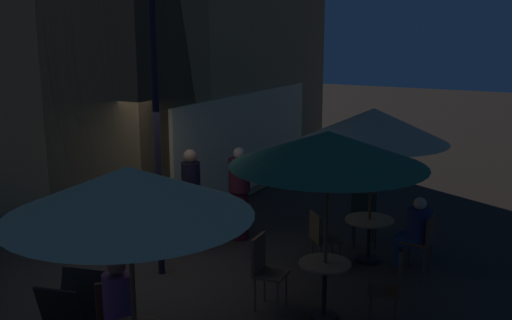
{
  "coord_description": "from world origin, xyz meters",
  "views": [
    {
      "loc": [
        -6.68,
        -5.42,
        3.72
      ],
      "look_at": [
        1.86,
        -0.84,
        1.53
      ],
      "focal_mm": 41.94,
      "sensor_mm": 36.0,
      "label": 1
    }
  ],
  "objects_px": {
    "patio_umbrella_2": "(128,192)",
    "patron_standing_3": "(191,199)",
    "cafe_chair_3": "(364,214)",
    "cafe_table_1": "(369,230)",
    "street_lamp_near_corner": "(153,39)",
    "cafe_chair_4": "(321,234)",
    "patio_umbrella_0": "(328,149)",
    "cafe_chair_2": "(424,238)",
    "cafe_chair_1": "(391,285)",
    "patron_seated_1": "(120,307)",
    "cafe_chair_0": "(264,265)",
    "patron_seated_0": "(415,229)",
    "patron_standing_2": "(239,194)",
    "menu_sandwich_board": "(72,313)",
    "cafe_chair_6": "(117,314)",
    "patio_umbrella_1": "(374,126)",
    "cafe_table_0": "(325,280)"
  },
  "relations": [
    {
      "from": "menu_sandwich_board",
      "to": "cafe_chair_2",
      "type": "relative_size",
      "value": 0.95
    },
    {
      "from": "menu_sandwich_board",
      "to": "cafe_chair_0",
      "type": "relative_size",
      "value": 0.86
    },
    {
      "from": "menu_sandwich_board",
      "to": "patron_standing_3",
      "type": "height_order",
      "value": "patron_standing_3"
    },
    {
      "from": "cafe_table_1",
      "to": "cafe_chair_4",
      "type": "height_order",
      "value": "cafe_chair_4"
    },
    {
      "from": "street_lamp_near_corner",
      "to": "cafe_chair_6",
      "type": "relative_size",
      "value": 5.01
    },
    {
      "from": "street_lamp_near_corner",
      "to": "patio_umbrella_2",
      "type": "distance_m",
      "value": 3.47
    },
    {
      "from": "cafe_chair_2",
      "to": "patron_seated_1",
      "type": "relative_size",
      "value": 0.71
    },
    {
      "from": "patron_seated_0",
      "to": "patron_standing_2",
      "type": "bearing_deg",
      "value": 3.59
    },
    {
      "from": "cafe_chair_2",
      "to": "cafe_chair_3",
      "type": "height_order",
      "value": "cafe_chair_2"
    },
    {
      "from": "street_lamp_near_corner",
      "to": "patron_seated_0",
      "type": "distance_m",
      "value": 4.82
    },
    {
      "from": "street_lamp_near_corner",
      "to": "cafe_chair_4",
      "type": "relative_size",
      "value": 5.3
    },
    {
      "from": "cafe_chair_3",
      "to": "patron_seated_0",
      "type": "xyz_separation_m",
      "value": [
        -0.79,
        -1.06,
        0.15
      ]
    },
    {
      "from": "patron_seated_0",
      "to": "patron_standing_3",
      "type": "bearing_deg",
      "value": 16.95
    },
    {
      "from": "patron_seated_1",
      "to": "patio_umbrella_2",
      "type": "bearing_deg",
      "value": 0.0
    },
    {
      "from": "cafe_chair_4",
      "to": "patron_standing_3",
      "type": "xyz_separation_m",
      "value": [
        -0.35,
        2.19,
        0.36
      ]
    },
    {
      "from": "cafe_table_1",
      "to": "cafe_chair_4",
      "type": "xyz_separation_m",
      "value": [
        -0.56,
        0.59,
        -0.0
      ]
    },
    {
      "from": "cafe_chair_2",
      "to": "cafe_table_0",
      "type": "bearing_deg",
      "value": 72.97
    },
    {
      "from": "cafe_chair_3",
      "to": "cafe_table_0",
      "type": "bearing_deg",
      "value": -15.31
    },
    {
      "from": "cafe_chair_3",
      "to": "cafe_chair_4",
      "type": "relative_size",
      "value": 0.99
    },
    {
      "from": "cafe_chair_3",
      "to": "street_lamp_near_corner",
      "type": "bearing_deg",
      "value": -64.22
    },
    {
      "from": "cafe_chair_2",
      "to": "patron_seated_1",
      "type": "bearing_deg",
      "value": 63.99
    },
    {
      "from": "cafe_chair_4",
      "to": "patron_standing_2",
      "type": "xyz_separation_m",
      "value": [
        0.49,
        1.75,
        0.3
      ]
    },
    {
      "from": "cafe_chair_2",
      "to": "cafe_chair_4",
      "type": "relative_size",
      "value": 1.03
    },
    {
      "from": "cafe_chair_3",
      "to": "cafe_chair_4",
      "type": "distance_m",
      "value": 1.34
    },
    {
      "from": "cafe_table_0",
      "to": "cafe_chair_6",
      "type": "distance_m",
      "value": 2.62
    },
    {
      "from": "patio_umbrella_0",
      "to": "cafe_chair_6",
      "type": "bearing_deg",
      "value": 140.18
    },
    {
      "from": "patio_umbrella_0",
      "to": "patron_standing_3",
      "type": "bearing_deg",
      "value": 66.72
    },
    {
      "from": "patron_seated_0",
      "to": "patron_standing_2",
      "type": "height_order",
      "value": "patron_standing_2"
    },
    {
      "from": "patio_umbrella_0",
      "to": "patron_standing_3",
      "type": "relative_size",
      "value": 1.42
    },
    {
      "from": "cafe_table_1",
      "to": "patio_umbrella_1",
      "type": "xyz_separation_m",
      "value": [
        0.0,
        0.0,
        1.68
      ]
    },
    {
      "from": "patio_umbrella_0",
      "to": "cafe_chair_2",
      "type": "distance_m",
      "value": 2.81
    },
    {
      "from": "cafe_table_1",
      "to": "cafe_chair_3",
      "type": "relative_size",
      "value": 0.89
    },
    {
      "from": "cafe_chair_1",
      "to": "cafe_chair_4",
      "type": "distance_m",
      "value": 2.04
    },
    {
      "from": "menu_sandwich_board",
      "to": "cafe_chair_2",
      "type": "bearing_deg",
      "value": -50.3
    },
    {
      "from": "cafe_table_1",
      "to": "patron_seated_0",
      "type": "bearing_deg",
      "value": -92.95
    },
    {
      "from": "patron_seated_0",
      "to": "patron_standing_2",
      "type": "distance_m",
      "value": 3.08
    },
    {
      "from": "patio_umbrella_1",
      "to": "patron_standing_3",
      "type": "relative_size",
      "value": 1.43
    },
    {
      "from": "cafe_chair_3",
      "to": "cafe_table_1",
      "type": "bearing_deg",
      "value": 0.0
    },
    {
      "from": "cafe_chair_4",
      "to": "cafe_chair_6",
      "type": "height_order",
      "value": "cafe_chair_6"
    },
    {
      "from": "menu_sandwich_board",
      "to": "patron_standing_2",
      "type": "distance_m",
      "value": 4.16
    },
    {
      "from": "cafe_chair_0",
      "to": "patron_standing_3",
      "type": "height_order",
      "value": "patron_standing_3"
    },
    {
      "from": "patio_umbrella_2",
      "to": "patron_standing_3",
      "type": "relative_size",
      "value": 1.41
    },
    {
      "from": "cafe_chair_0",
      "to": "street_lamp_near_corner",
      "type": "bearing_deg",
      "value": 167.58
    },
    {
      "from": "patio_umbrella_1",
      "to": "cafe_chair_4",
      "type": "xyz_separation_m",
      "value": [
        -0.56,
        0.59,
        -1.69
      ]
    },
    {
      "from": "cafe_chair_1",
      "to": "patron_seated_1",
      "type": "relative_size",
      "value": 0.73
    },
    {
      "from": "patron_standing_3",
      "to": "patron_seated_1",
      "type": "bearing_deg",
      "value": -80.17
    },
    {
      "from": "patio_umbrella_1",
      "to": "patron_standing_2",
      "type": "relative_size",
      "value": 1.49
    },
    {
      "from": "menu_sandwich_board",
      "to": "cafe_chair_6",
      "type": "relative_size",
      "value": 0.93
    },
    {
      "from": "cafe_chair_1",
      "to": "patio_umbrella_0",
      "type": "bearing_deg",
      "value": 0.0
    },
    {
      "from": "cafe_chair_0",
      "to": "cafe_chair_1",
      "type": "xyz_separation_m",
      "value": [
        0.28,
        -1.64,
        -0.04
      ]
    }
  ]
}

